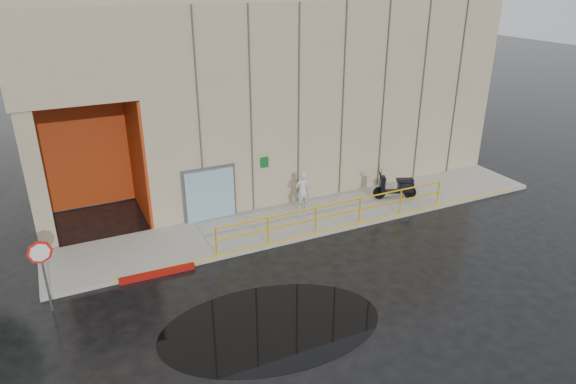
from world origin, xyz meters
name	(u,v)px	position (x,y,z in m)	size (l,w,h in m)	color
ground	(267,305)	(0.00, 0.00, 0.00)	(120.00, 120.00, 0.00)	black
sidewalk	(315,216)	(4.00, 4.50, 0.07)	(20.00, 3.00, 0.15)	gray
building	(272,80)	(5.10, 10.98, 4.21)	(20.00, 10.17, 8.00)	tan
guardrail	(338,214)	(4.25, 3.15, 0.68)	(9.56, 0.06, 1.03)	#DAA50B
person	(302,190)	(3.80, 5.19, 0.95)	(0.58, 0.38, 1.59)	#BDBCC2
scooter	(396,180)	(7.81, 4.42, 0.96)	(1.86, 1.24, 1.41)	black
stop_sign	(42,260)	(-5.70, 2.39, 1.69)	(0.68, 0.16, 2.29)	#5B5B5F
red_curb	(158,274)	(-2.56, 2.94, 0.09)	(2.40, 0.18, 0.18)	#920E08
puddle	(271,326)	(-0.29, -0.95, 0.00)	(6.22, 3.83, 0.01)	black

